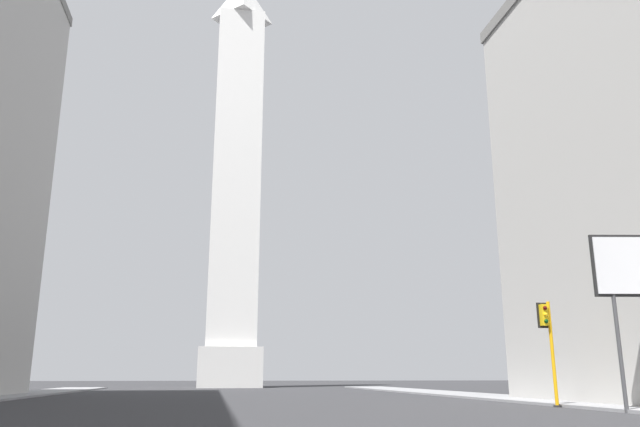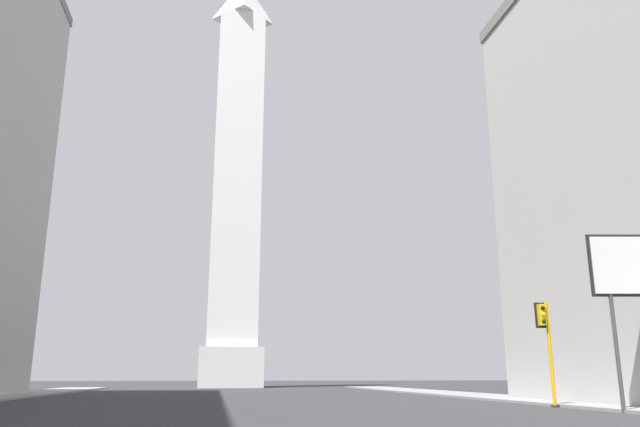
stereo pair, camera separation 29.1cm
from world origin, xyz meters
TOP-DOWN VIEW (x-y plane):
  - sidewalk_right at (17.59, 30.81)m, footprint 5.00×102.71m
  - obelisk at (0.00, 85.59)m, footprint 8.40×8.40m
  - traffic_light_mid_right at (14.75, 28.84)m, footprint 0.77×0.50m

SIDE VIEW (x-z plane):
  - sidewalk_right at x=17.59m, z-range 0.00..0.15m
  - traffic_light_mid_right at x=14.75m, z-range 0.85..6.17m
  - obelisk at x=0.00m, z-range -1.28..61.09m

